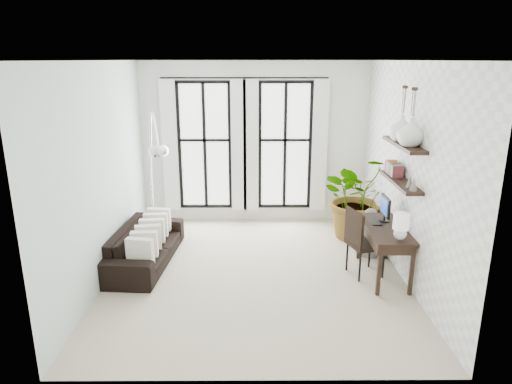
{
  "coord_description": "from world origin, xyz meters",
  "views": [
    {
      "loc": [
        -0.03,
        -6.51,
        3.21
      ],
      "look_at": [
        0.01,
        0.3,
        1.23
      ],
      "focal_mm": 32.0,
      "sensor_mm": 36.0,
      "label": 1
    }
  ],
  "objects_px": {
    "sofa": "(145,245)",
    "desk_chair": "(361,239)",
    "arc_lamp": "(153,145)",
    "buddha": "(369,235)",
    "desk": "(386,232)",
    "plant": "(358,196)"
  },
  "relations": [
    {
      "from": "desk",
      "to": "plant",
      "type": "bearing_deg",
      "value": 91.54
    },
    {
      "from": "sofa",
      "to": "buddha",
      "type": "height_order",
      "value": "buddha"
    },
    {
      "from": "desk",
      "to": "desk_chair",
      "type": "relative_size",
      "value": 1.28
    },
    {
      "from": "plant",
      "to": "arc_lamp",
      "type": "xyz_separation_m",
      "value": [
        -3.6,
        -0.53,
        1.06
      ]
    },
    {
      "from": "plant",
      "to": "desk",
      "type": "xyz_separation_m",
      "value": [
        0.05,
        -1.68,
        -0.05
      ]
    },
    {
      "from": "sofa",
      "to": "desk_chair",
      "type": "height_order",
      "value": "desk_chair"
    },
    {
      "from": "arc_lamp",
      "to": "plant",
      "type": "bearing_deg",
      "value": 8.43
    },
    {
      "from": "sofa",
      "to": "arc_lamp",
      "type": "distance_m",
      "value": 1.66
    },
    {
      "from": "desk_chair",
      "to": "sofa",
      "type": "bearing_deg",
      "value": 155.42
    },
    {
      "from": "desk_chair",
      "to": "arc_lamp",
      "type": "relative_size",
      "value": 0.44
    },
    {
      "from": "sofa",
      "to": "desk_chair",
      "type": "relative_size",
      "value": 1.97
    },
    {
      "from": "buddha",
      "to": "plant",
      "type": "bearing_deg",
      "value": 93.66
    },
    {
      "from": "arc_lamp",
      "to": "desk_chair",
      "type": "bearing_deg",
      "value": -17.93
    },
    {
      "from": "plant",
      "to": "desk",
      "type": "distance_m",
      "value": 1.68
    },
    {
      "from": "buddha",
      "to": "arc_lamp",
      "type": "bearing_deg",
      "value": 176.11
    },
    {
      "from": "sofa",
      "to": "arc_lamp",
      "type": "xyz_separation_m",
      "value": [
        0.1,
        0.6,
        1.55
      ]
    },
    {
      "from": "arc_lamp",
      "to": "buddha",
      "type": "xyz_separation_m",
      "value": [
        3.65,
        -0.25,
        -1.51
      ]
    },
    {
      "from": "plant",
      "to": "desk_chair",
      "type": "distance_m",
      "value": 1.64
    },
    {
      "from": "desk_chair",
      "to": "buddha",
      "type": "xyz_separation_m",
      "value": [
        0.35,
        0.82,
        -0.26
      ]
    },
    {
      "from": "desk",
      "to": "arc_lamp",
      "type": "xyz_separation_m",
      "value": [
        -3.64,
        1.14,
        1.11
      ]
    },
    {
      "from": "plant",
      "to": "desk_chair",
      "type": "height_order",
      "value": "plant"
    },
    {
      "from": "sofa",
      "to": "arc_lamp",
      "type": "height_order",
      "value": "arc_lamp"
    }
  ]
}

